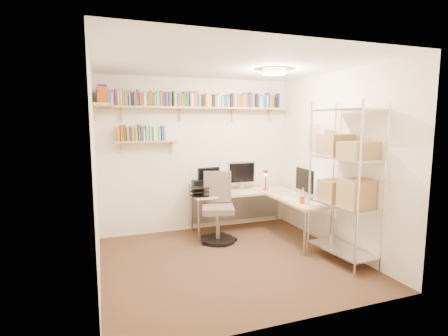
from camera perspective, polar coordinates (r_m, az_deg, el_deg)
The scene contains 6 objects.
ground at distance 4.72m, azimuth 0.99°, elevation -14.91°, with size 3.20×3.20×0.00m, color #482A1F.
room_shell at distance 4.37m, azimuth 1.09°, elevation 4.21°, with size 3.24×3.04×2.52m.
wall_shelves at distance 5.49m, azimuth -8.12°, elevation 9.84°, with size 3.12×1.09×0.80m.
corner_desk at distance 5.63m, azimuth 4.10°, elevation -4.26°, with size 1.75×1.67×1.14m.
office_chair at distance 5.33m, azimuth -1.02°, elevation -7.23°, with size 0.58×0.58×1.05m.
wire_rack at distance 4.65m, azimuth 19.23°, elevation -0.77°, with size 0.51×0.92×2.06m.
Camera 1 is at (-1.55, -4.07, 1.81)m, focal length 28.00 mm.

